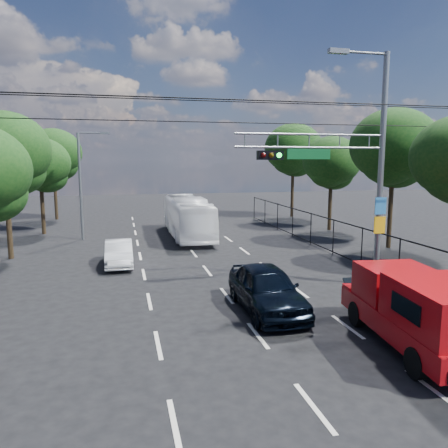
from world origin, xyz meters
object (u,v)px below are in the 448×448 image
object	(u,v)px
signal_mast	(355,161)
red_pickup	(418,309)
white_bus	(188,217)
navy_hatchback	(267,289)
white_van	(119,253)

from	to	relation	value
signal_mast	red_pickup	distance (m)	7.25
red_pickup	white_bus	bearing A→B (deg)	100.41
signal_mast	red_pickup	world-z (taller)	signal_mast
navy_hatchback	white_van	bearing A→B (deg)	122.20
signal_mast	white_bus	xyz separation A→B (m)	(-4.77, 13.64, -3.87)
red_pickup	white_van	distance (m)	14.52
white_bus	signal_mast	bearing A→B (deg)	-70.45
white_bus	red_pickup	bearing A→B (deg)	-79.33
white_bus	white_van	xyz separation A→B (m)	(-4.63, -7.55, -0.75)
red_pickup	white_bus	world-z (taller)	white_bus
signal_mast	white_van	distance (m)	12.12
red_pickup	navy_hatchback	size ratio (longest dim) A/B	1.27
red_pickup	signal_mast	bearing A→B (deg)	78.56
white_van	red_pickup	bearing A→B (deg)	-56.15
red_pickup	white_bus	xyz separation A→B (m)	(-3.58, 19.51, 0.21)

